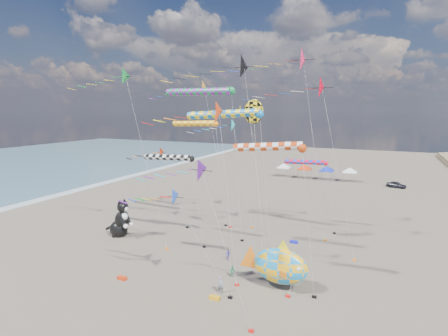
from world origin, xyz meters
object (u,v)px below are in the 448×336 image
at_px(cat_inflatable, 120,218).
at_px(child_green, 232,271).
at_px(child_blue, 228,255).
at_px(fish_inflatable, 280,266).
at_px(person_adult, 221,285).
at_px(parked_car, 396,185).

relative_size(cat_inflatable, child_green, 4.29).
bearing_deg(cat_inflatable, child_blue, 2.39).
xyz_separation_m(fish_inflatable, child_blue, (-6.66, 3.74, -1.68)).
bearing_deg(fish_inflatable, child_green, 175.45).
distance_m(fish_inflatable, child_blue, 7.82).
distance_m(fish_inflatable, person_adult, 5.48).
height_order(person_adult, child_green, person_adult).
bearing_deg(child_green, fish_inflatable, -15.64).
height_order(fish_inflatable, person_adult, fish_inflatable).
bearing_deg(fish_inflatable, child_blue, 150.69).
distance_m(child_green, parked_car, 52.59).
bearing_deg(child_blue, cat_inflatable, 156.72).
bearing_deg(child_blue, fish_inflatable, -49.43).
height_order(cat_inflatable, fish_inflatable, cat_inflatable).
xyz_separation_m(cat_inflatable, fish_inflatable, (22.01, -4.58, -0.25)).
relative_size(fish_inflatable, child_blue, 5.97).
bearing_deg(child_blue, person_adult, -91.65).
bearing_deg(person_adult, fish_inflatable, -0.24).
relative_size(cat_inflatable, child_blue, 4.52).
relative_size(fish_inflatable, child_green, 5.67).
bearing_deg(child_green, child_blue, 108.84).
xyz_separation_m(person_adult, child_blue, (-2.18, 6.54, -0.23)).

